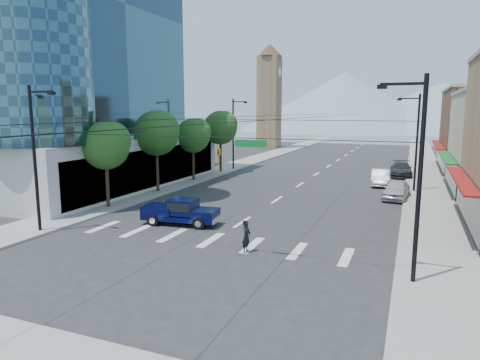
{
  "coord_description": "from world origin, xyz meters",
  "views": [
    {
      "loc": [
        10.42,
        -20.24,
        7.51
      ],
      "look_at": [
        0.05,
        5.46,
        3.0
      ],
      "focal_mm": 32.0,
      "sensor_mm": 36.0,
      "label": 1
    }
  ],
  "objects_px": {
    "parked_car_near": "(397,190)",
    "parked_car_far": "(401,169)",
    "pickup_truck": "(180,211)",
    "pedestrian": "(246,236)",
    "parked_car_mid": "(380,177)"
  },
  "relations": [
    {
      "from": "pickup_truck",
      "to": "pedestrian",
      "type": "distance_m",
      "value": 7.16
    },
    {
      "from": "parked_car_near",
      "to": "parked_car_far",
      "type": "height_order",
      "value": "parked_car_far"
    },
    {
      "from": "parked_car_mid",
      "to": "pedestrian",
      "type": "bearing_deg",
      "value": -105.91
    },
    {
      "from": "pedestrian",
      "to": "parked_car_far",
      "type": "bearing_deg",
      "value": -10.29
    },
    {
      "from": "pedestrian",
      "to": "parked_car_near",
      "type": "bearing_deg",
      "value": -19.09
    },
    {
      "from": "pickup_truck",
      "to": "parked_car_far",
      "type": "xyz_separation_m",
      "value": [
        13.04,
        27.88,
        -0.07
      ]
    },
    {
      "from": "pickup_truck",
      "to": "parked_car_mid",
      "type": "distance_m",
      "value": 23.72
    },
    {
      "from": "pickup_truck",
      "to": "parked_car_near",
      "type": "distance_m",
      "value": 19.26
    },
    {
      "from": "pickup_truck",
      "to": "parked_car_near",
      "type": "relative_size",
      "value": 1.11
    },
    {
      "from": "pedestrian",
      "to": "parked_car_near",
      "type": "height_order",
      "value": "pedestrian"
    },
    {
      "from": "pickup_truck",
      "to": "pedestrian",
      "type": "height_order",
      "value": "pedestrian"
    },
    {
      "from": "pedestrian",
      "to": "parked_car_mid",
      "type": "height_order",
      "value": "pedestrian"
    },
    {
      "from": "parked_car_near",
      "to": "parked_car_far",
      "type": "xyz_separation_m",
      "value": [
        0.0,
        13.71,
        0.01
      ]
    },
    {
      "from": "parked_car_near",
      "to": "parked_car_far",
      "type": "bearing_deg",
      "value": 95.35
    },
    {
      "from": "parked_car_near",
      "to": "pickup_truck",
      "type": "bearing_deg",
      "value": -127.28
    }
  ]
}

